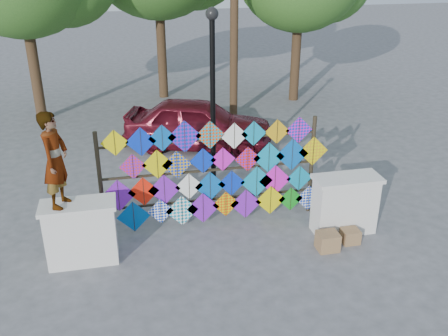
{
  "coord_description": "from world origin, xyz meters",
  "views": [
    {
      "loc": [
        -1.75,
        -8.74,
        5.67
      ],
      "look_at": [
        0.26,
        0.6,
        1.36
      ],
      "focal_mm": 40.0,
      "sensor_mm": 36.0,
      "label": 1
    }
  ],
  "objects_px": {
    "vendor_woman": "(55,160)",
    "kite_rack": "(215,174)",
    "sedan": "(199,124)",
    "lamppost": "(213,89)"
  },
  "relations": [
    {
      "from": "vendor_woman",
      "to": "lamppost",
      "type": "height_order",
      "value": "lamppost"
    },
    {
      "from": "vendor_woman",
      "to": "kite_rack",
      "type": "bearing_deg",
      "value": -53.49
    },
    {
      "from": "sedan",
      "to": "lamppost",
      "type": "relative_size",
      "value": 0.99
    },
    {
      "from": "sedan",
      "to": "lamppost",
      "type": "bearing_deg",
      "value": -163.54
    },
    {
      "from": "kite_rack",
      "to": "sedan",
      "type": "bearing_deg",
      "value": 85.14
    },
    {
      "from": "lamppost",
      "to": "kite_rack",
      "type": "bearing_deg",
      "value": -99.01
    },
    {
      "from": "kite_rack",
      "to": "vendor_woman",
      "type": "xyz_separation_m",
      "value": [
        -3.07,
        -0.92,
        0.99
      ]
    },
    {
      "from": "sedan",
      "to": "kite_rack",
      "type": "bearing_deg",
      "value": -165.18
    },
    {
      "from": "lamppost",
      "to": "vendor_woman",
      "type": "bearing_deg",
      "value": -146.08
    },
    {
      "from": "kite_rack",
      "to": "sedan",
      "type": "xyz_separation_m",
      "value": [
        0.39,
        4.54,
        -0.44
      ]
    }
  ]
}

